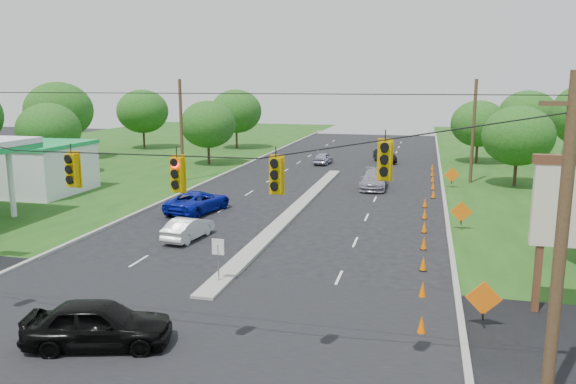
# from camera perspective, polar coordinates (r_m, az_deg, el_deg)

# --- Properties ---
(ground) EXTENTS (160.00, 160.00, 0.00)m
(ground) POSITION_cam_1_polar(r_m,az_deg,el_deg) (20.11, -13.30, -14.89)
(ground) COLOR black
(ground) RESTS_ON ground
(cross_street) EXTENTS (160.00, 14.00, 0.02)m
(cross_street) POSITION_cam_1_polar(r_m,az_deg,el_deg) (20.11, -13.30, -14.89)
(cross_street) COLOR black
(cross_street) RESTS_ON ground
(curb_left) EXTENTS (0.25, 110.00, 0.16)m
(curb_left) POSITION_cam_1_polar(r_m,az_deg,el_deg) (50.38, -8.11, 1.01)
(curb_left) COLOR gray
(curb_left) RESTS_ON ground
(curb_right) EXTENTS (0.25, 110.00, 0.16)m
(curb_right) POSITION_cam_1_polar(r_m,az_deg,el_deg) (46.83, 15.49, -0.05)
(curb_right) COLOR gray
(curb_right) RESTS_ON ground
(median) EXTENTS (1.00, 34.00, 0.18)m
(median) POSITION_cam_1_polar(r_m,az_deg,el_deg) (38.95, 0.81, -1.84)
(median) COLOR gray
(median) RESTS_ON ground
(median_sign) EXTENTS (0.55, 0.06, 2.05)m
(median_sign) POSITION_cam_1_polar(r_m,az_deg,el_deg) (24.68, -7.11, -6.08)
(median_sign) COLOR gray
(median_sign) RESTS_ON ground
(signal_span) EXTENTS (25.60, 0.32, 9.00)m
(signal_span) POSITION_cam_1_polar(r_m,az_deg,el_deg) (17.68, -15.62, -1.53)
(signal_span) COLOR #422D1C
(signal_span) RESTS_ON ground
(utility_pole_far_left) EXTENTS (0.28, 0.28, 9.00)m
(utility_pole_far_left) POSITION_cam_1_polar(r_m,az_deg,el_deg) (50.75, -10.78, 6.12)
(utility_pole_far_left) COLOR #422D1C
(utility_pole_far_left) RESTS_ON ground
(utility_pole_far_right) EXTENTS (0.28, 0.28, 9.00)m
(utility_pole_far_right) POSITION_cam_1_polar(r_m,az_deg,el_deg) (51.32, 18.30, 5.82)
(utility_pole_far_right) COLOR #422D1C
(utility_pole_far_right) RESTS_ON ground
(cone_0) EXTENTS (0.32, 0.32, 0.70)m
(cone_0) POSITION_cam_1_polar(r_m,az_deg,el_deg) (20.75, 13.41, -12.99)
(cone_0) COLOR #FB6200
(cone_0) RESTS_ON ground
(cone_1) EXTENTS (0.32, 0.32, 0.70)m
(cone_1) POSITION_cam_1_polar(r_m,az_deg,el_deg) (23.99, 13.51, -9.63)
(cone_1) COLOR #FB6200
(cone_1) RESTS_ON ground
(cone_2) EXTENTS (0.32, 0.32, 0.70)m
(cone_2) POSITION_cam_1_polar(r_m,az_deg,el_deg) (27.30, 13.58, -7.07)
(cone_2) COLOR #FB6200
(cone_2) RESTS_ON ground
(cone_3) EXTENTS (0.32, 0.32, 0.70)m
(cone_3) POSITION_cam_1_polar(r_m,az_deg,el_deg) (30.65, 13.64, -5.07)
(cone_3) COLOR #FB6200
(cone_3) RESTS_ON ground
(cone_4) EXTENTS (0.32, 0.32, 0.70)m
(cone_4) POSITION_cam_1_polar(r_m,az_deg,el_deg) (34.03, 13.68, -3.46)
(cone_4) COLOR #FB6200
(cone_4) RESTS_ON ground
(cone_5) EXTENTS (0.32, 0.32, 0.70)m
(cone_5) POSITION_cam_1_polar(r_m,az_deg,el_deg) (37.43, 13.72, -2.15)
(cone_5) COLOR #FB6200
(cone_5) RESTS_ON ground
(cone_6) EXTENTS (0.32, 0.32, 0.70)m
(cone_6) POSITION_cam_1_polar(r_m,az_deg,el_deg) (40.85, 13.75, -1.05)
(cone_6) COLOR #FB6200
(cone_6) RESTS_ON ground
(cone_7) EXTENTS (0.32, 0.32, 0.70)m
(cone_7) POSITION_cam_1_polar(r_m,az_deg,el_deg) (44.29, 14.55, -0.16)
(cone_7) COLOR #FB6200
(cone_7) RESTS_ON ground
(cone_8) EXTENTS (0.32, 0.32, 0.70)m
(cone_8) POSITION_cam_1_polar(r_m,az_deg,el_deg) (47.73, 14.52, 0.63)
(cone_8) COLOR #FB6200
(cone_8) RESTS_ON ground
(cone_9) EXTENTS (0.32, 0.32, 0.70)m
(cone_9) POSITION_cam_1_polar(r_m,az_deg,el_deg) (51.18, 14.49, 1.32)
(cone_9) COLOR #FB6200
(cone_9) RESTS_ON ground
(cone_10) EXTENTS (0.32, 0.32, 0.70)m
(cone_10) POSITION_cam_1_polar(r_m,az_deg,el_deg) (54.64, 14.46, 1.92)
(cone_10) COLOR #FB6200
(cone_10) RESTS_ON ground
(cone_11) EXTENTS (0.32, 0.32, 0.70)m
(cone_11) POSITION_cam_1_polar(r_m,az_deg,el_deg) (58.10, 14.44, 2.45)
(cone_11) COLOR #FB6200
(cone_11) RESTS_ON ground
(work_sign_0) EXTENTS (1.27, 0.58, 1.37)m
(work_sign_0) POSITION_cam_1_polar(r_m,az_deg,el_deg) (21.51, 19.24, -10.30)
(work_sign_0) COLOR black
(work_sign_0) RESTS_ON ground
(work_sign_1) EXTENTS (1.27, 0.58, 1.37)m
(work_sign_1) POSITION_cam_1_polar(r_m,az_deg,el_deg) (34.91, 17.21, -2.03)
(work_sign_1) COLOR black
(work_sign_1) RESTS_ON ground
(work_sign_2) EXTENTS (1.27, 0.58, 1.37)m
(work_sign_2) POSITION_cam_1_polar(r_m,az_deg,el_deg) (48.64, 16.32, 1.62)
(work_sign_2) COLOR black
(work_sign_2) RESTS_ON ground
(tree_2) EXTENTS (5.88, 5.88, 6.86)m
(tree_2) POSITION_cam_1_polar(r_m,az_deg,el_deg) (57.68, -23.14, 5.84)
(tree_2) COLOR black
(tree_2) RESTS_ON ground
(tree_3) EXTENTS (7.56, 7.56, 8.82)m
(tree_3) POSITION_cam_1_polar(r_m,az_deg,el_deg) (69.20, -22.26, 7.67)
(tree_3) COLOR black
(tree_3) RESTS_ON ground
(tree_4) EXTENTS (6.72, 6.72, 7.84)m
(tree_4) POSITION_cam_1_polar(r_m,az_deg,el_deg) (77.28, -14.55, 7.94)
(tree_4) COLOR black
(tree_4) RESTS_ON ground
(tree_5) EXTENTS (5.88, 5.88, 6.86)m
(tree_5) POSITION_cam_1_polar(r_m,az_deg,el_deg) (60.51, -8.14, 6.82)
(tree_5) COLOR black
(tree_5) RESTS_ON ground
(tree_6) EXTENTS (6.72, 6.72, 7.84)m
(tree_6) POSITION_cam_1_polar(r_m,az_deg,el_deg) (75.21, -5.29, 8.17)
(tree_6) COLOR black
(tree_6) RESTS_ON ground
(tree_9) EXTENTS (5.88, 5.88, 6.86)m
(tree_9) POSITION_cam_1_polar(r_m,az_deg,el_deg) (50.73, 22.33, 5.31)
(tree_9) COLOR black
(tree_9) RESTS_ON ground
(tree_11) EXTENTS (6.72, 6.72, 7.84)m
(tree_11) POSITION_cam_1_polar(r_m,az_deg,el_deg) (72.01, 23.16, 7.21)
(tree_11) COLOR black
(tree_11) RESTS_ON ground
(tree_12) EXTENTS (5.88, 5.88, 6.86)m
(tree_12) POSITION_cam_1_polar(r_m,az_deg,el_deg) (64.37, 18.79, 6.60)
(tree_12) COLOR black
(tree_12) RESTS_ON ground
(black_sedan) EXTENTS (5.16, 3.17, 1.64)m
(black_sedan) POSITION_cam_1_polar(r_m,az_deg,el_deg) (20.15, -18.70, -12.58)
(black_sedan) COLOR black
(black_sedan) RESTS_ON ground
(white_sedan) EXTENTS (1.77, 3.96, 1.26)m
(white_sedan) POSITION_cam_1_polar(r_m,az_deg,el_deg) (32.15, -10.10, -3.65)
(white_sedan) COLOR silver
(white_sedan) RESTS_ON ground
(blue_pickup) EXTENTS (3.46, 5.70, 1.48)m
(blue_pickup) POSITION_cam_1_polar(r_m,az_deg,el_deg) (38.66, -9.11, -0.96)
(blue_pickup) COLOR #09159D
(blue_pickup) RESTS_ON ground
(silver_car_far) EXTENTS (2.19, 5.22, 1.51)m
(silver_car_far) POSITION_cam_1_polar(r_m,az_deg,el_deg) (47.22, 8.71, 1.25)
(silver_car_far) COLOR gray
(silver_car_far) RESTS_ON ground
(silver_car_oncoming) EXTENTS (1.81, 3.86, 1.28)m
(silver_car_oncoming) POSITION_cam_1_polar(r_m,az_deg,el_deg) (60.94, 3.60, 3.44)
(silver_car_oncoming) COLOR #9691AC
(silver_car_oncoming) RESTS_ON ground
(dark_car_receding) EXTENTS (2.94, 4.65, 1.45)m
(dark_car_receding) POSITION_cam_1_polar(r_m,az_deg,el_deg) (63.01, 9.80, 3.63)
(dark_car_receding) COLOR black
(dark_car_receding) RESTS_ON ground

